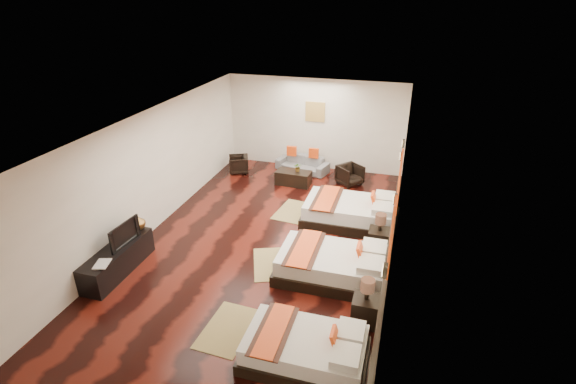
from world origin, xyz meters
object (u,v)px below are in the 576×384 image
(table_plant, at_px, (298,167))
(sofa, at_px, (302,164))
(bed_far, at_px, (352,212))
(tv, at_px, (121,233))
(nightstand_a, at_px, (366,307))
(coffee_table, at_px, (293,178))
(tv_console, at_px, (118,260))
(armchair_left, at_px, (239,164))
(book, at_px, (95,264))
(bed_mid, at_px, (334,265))
(armchair_right, at_px, (350,175))
(figurine, at_px, (138,222))
(bed_near, at_px, (306,349))
(nightstand_b, at_px, (379,238))

(table_plant, bearing_deg, sofa, 96.64)
(bed_far, distance_m, tv, 5.21)
(nightstand_a, height_order, coffee_table, nightstand_a)
(tv_console, height_order, sofa, tv_console)
(nightstand_a, distance_m, armchair_left, 7.22)
(bed_far, height_order, armchair_left, bed_far)
(book, xyz_separation_m, armchair_left, (0.37, 6.09, -0.30))
(bed_mid, bearing_deg, bed_far, 89.98)
(bed_far, distance_m, book, 5.74)
(tv, relative_size, table_plant, 3.29)
(bed_far, relative_size, armchair_right, 3.53)
(nightstand_a, bearing_deg, bed_far, 102.41)
(tv, height_order, figurine, tv)
(bed_far, xyz_separation_m, tv, (-4.15, -3.12, 0.50))
(figurine, bearing_deg, bed_near, -25.53)
(bed_near, distance_m, bed_far, 4.52)
(table_plant, bearing_deg, armchair_right, 15.64)
(armchair_left, relative_size, armchair_right, 0.92)
(nightstand_b, bearing_deg, armchair_left, 144.72)
(bed_near, relative_size, armchair_left, 3.21)
(armchair_right, height_order, table_plant, table_plant)
(armchair_left, bearing_deg, nightstand_a, 16.75)
(bed_far, relative_size, tv, 2.69)
(bed_far, distance_m, nightstand_a, 3.47)
(nightstand_b, relative_size, armchair_left, 1.49)
(bed_near, xyz_separation_m, bed_far, (0.00, 4.52, 0.05))
(nightstand_a, height_order, book, nightstand_a)
(bed_near, relative_size, coffee_table, 1.88)
(bed_mid, height_order, book, bed_mid)
(nightstand_b, xyz_separation_m, figurine, (-4.95, -1.46, 0.41))
(tv, relative_size, book, 2.46)
(tv, relative_size, sofa, 0.52)
(bed_far, xyz_separation_m, book, (-4.20, -3.90, 0.27))
(bed_mid, height_order, sofa, bed_mid)
(tv_console, distance_m, table_plant, 5.68)
(bed_mid, distance_m, book, 4.51)
(tv_console, xyz_separation_m, book, (0.00, -0.60, 0.29))
(tv_console, height_order, armchair_right, armchair_right)
(tv, relative_size, coffee_table, 0.84)
(coffee_table, height_order, table_plant, table_plant)
(book, distance_m, armchair_left, 6.11)
(nightstand_a, relative_size, tv, 1.05)
(bed_far, bearing_deg, table_plant, 134.89)
(tv, distance_m, book, 0.82)
(tv_console, distance_m, armchair_left, 5.51)
(armchair_left, bearing_deg, bed_mid, 17.99)
(bed_mid, bearing_deg, bed_near, -90.10)
(bed_mid, distance_m, coffee_table, 4.54)
(tv, bearing_deg, book, -179.78)
(nightstand_b, xyz_separation_m, armchair_right, (-1.14, 3.31, -0.02))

